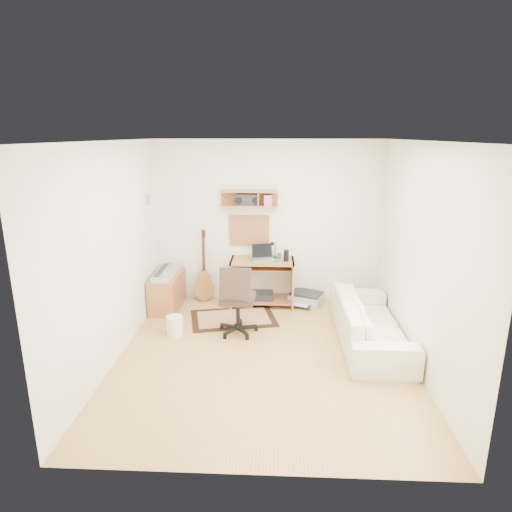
{
  "coord_description": "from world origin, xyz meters",
  "views": [
    {
      "loc": [
        0.14,
        -4.97,
        2.67
      ],
      "look_at": [
        -0.15,
        1.05,
        1.0
      ],
      "focal_mm": 30.94,
      "sensor_mm": 36.0,
      "label": 1
    }
  ],
  "objects_px": {
    "desk": "(262,282)",
    "printer": "(306,299)",
    "cabinet": "(167,291)",
    "task_chair": "(238,298)",
    "sofa": "(371,315)"
  },
  "relations": [
    {
      "from": "cabinet",
      "to": "sofa",
      "type": "xyz_separation_m",
      "value": [
        2.96,
        -1.09,
        0.12
      ]
    },
    {
      "from": "desk",
      "to": "printer",
      "type": "xyz_separation_m",
      "value": [
        0.71,
        0.05,
        -0.29
      ]
    },
    {
      "from": "desk",
      "to": "cabinet",
      "type": "bearing_deg",
      "value": -172.05
    },
    {
      "from": "cabinet",
      "to": "printer",
      "type": "bearing_deg",
      "value": 6.74
    },
    {
      "from": "printer",
      "to": "sofa",
      "type": "distance_m",
      "value": 1.58
    },
    {
      "from": "task_chair",
      "to": "cabinet",
      "type": "distance_m",
      "value": 1.5
    },
    {
      "from": "desk",
      "to": "task_chair",
      "type": "height_order",
      "value": "task_chair"
    },
    {
      "from": "desk",
      "to": "printer",
      "type": "relative_size",
      "value": 2.02
    },
    {
      "from": "desk",
      "to": "task_chair",
      "type": "relative_size",
      "value": 0.99
    },
    {
      "from": "desk",
      "to": "sofa",
      "type": "distance_m",
      "value": 1.96
    },
    {
      "from": "task_chair",
      "to": "printer",
      "type": "distance_m",
      "value": 1.57
    },
    {
      "from": "desk",
      "to": "task_chair",
      "type": "xyz_separation_m",
      "value": [
        -0.3,
        -1.08,
        0.13
      ]
    },
    {
      "from": "cabinet",
      "to": "task_chair",
      "type": "bearing_deg",
      "value": -35.86
    },
    {
      "from": "cabinet",
      "to": "sofa",
      "type": "height_order",
      "value": "sofa"
    },
    {
      "from": "printer",
      "to": "sofa",
      "type": "bearing_deg",
      "value": -38.39
    }
  ]
}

